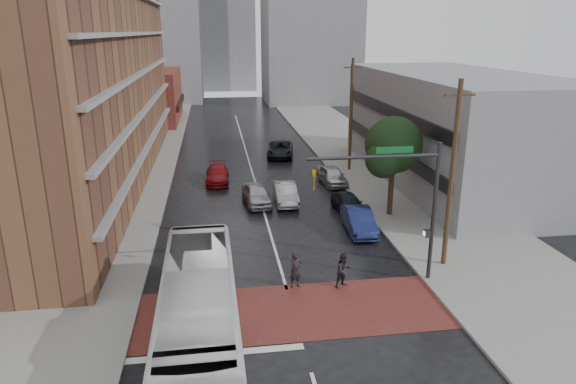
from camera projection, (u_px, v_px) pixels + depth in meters
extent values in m
plane|color=black|center=(295.00, 317.00, 22.93)|extent=(160.00, 160.00, 0.00)
cube|color=maroon|center=(293.00, 311.00, 23.40)|extent=(14.00, 5.00, 0.02)
cube|color=gray|center=(121.00, 176.00, 44.94)|extent=(9.00, 90.00, 0.15)
cube|color=gray|center=(374.00, 166.00, 48.08)|extent=(9.00, 90.00, 0.15)
cube|color=brown|center=(68.00, 6.00, 39.47)|extent=(10.00, 44.00, 28.00)
cube|color=maroon|center=(149.00, 96.00, 71.21)|extent=(8.00, 16.00, 7.00)
cube|color=gray|center=(453.00, 128.00, 42.71)|extent=(11.00, 26.00, 9.00)
cube|color=gray|center=(147.00, 8.00, 89.84)|extent=(18.00, 16.00, 32.00)
cube|color=gray|center=(226.00, 32.00, 109.00)|extent=(12.00, 10.00, 24.00)
cylinder|color=#332319|center=(391.00, 188.00, 34.82)|extent=(0.36, 0.36, 4.00)
sphere|color=#1A3116|center=(394.00, 145.00, 33.91)|extent=(3.80, 3.80, 3.80)
sphere|color=#1A3116|center=(384.00, 160.00, 33.28)|extent=(2.40, 2.40, 2.40)
sphere|color=#1A3116|center=(400.00, 151.00, 34.96)|extent=(2.60, 2.60, 2.60)
cylinder|color=#2D2D33|center=(434.00, 214.00, 25.20)|extent=(0.20, 0.20, 7.20)
cylinder|color=#2D2D33|center=(374.00, 157.00, 23.87)|extent=(6.40, 0.16, 0.16)
imported|color=gold|center=(314.00, 180.00, 23.78)|extent=(0.20, 0.16, 1.00)
cube|color=#0C5926|center=(395.00, 150.00, 23.91)|extent=(1.80, 0.05, 0.30)
cube|color=#2D2D33|center=(427.00, 233.00, 25.47)|extent=(0.30, 0.30, 0.35)
cylinder|color=#473321|center=(452.00, 177.00, 26.40)|extent=(0.26, 0.26, 10.00)
cube|color=#473321|center=(460.00, 95.00, 25.14)|extent=(1.60, 0.12, 0.12)
cylinder|color=#473321|center=(351.00, 116.00, 45.28)|extent=(0.26, 0.26, 10.00)
cube|color=#473321|center=(353.00, 67.00, 44.02)|extent=(1.60, 0.12, 0.12)
imported|color=silver|center=(199.00, 312.00, 20.02)|extent=(3.00, 12.29, 3.42)
imported|color=black|center=(296.00, 270.00, 25.31)|extent=(0.79, 0.66, 1.87)
imported|color=black|center=(344.00, 270.00, 25.37)|extent=(1.07, 0.98, 1.79)
imported|color=#ADAFB5|center=(256.00, 194.00, 37.59)|extent=(2.18, 4.51, 1.48)
imported|color=#B2B4BA|center=(285.00, 193.00, 37.86)|extent=(1.64, 4.52, 1.48)
imported|color=maroon|center=(217.00, 174.00, 43.11)|extent=(2.07, 4.76, 1.36)
imported|color=black|center=(280.00, 149.00, 51.88)|extent=(3.35, 5.75, 1.50)
imported|color=#161F4F|center=(359.00, 221.00, 32.40)|extent=(1.81, 4.61, 1.49)
imported|color=black|center=(349.00, 204.00, 36.02)|extent=(2.10, 4.34, 1.22)
imported|color=#AFB2B8|center=(332.00, 175.00, 42.49)|extent=(2.11, 4.53, 1.50)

